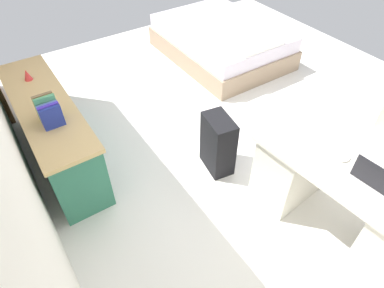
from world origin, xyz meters
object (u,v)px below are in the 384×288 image
Objects in this scene: bed at (221,42)px; figurine_small at (27,75)px; suitcase_black at (218,144)px; computer_mouse at (345,158)px; desk at (340,198)px; credenza at (53,131)px; laptop at (377,179)px.

bed is 2.77m from figurine_small.
bed is 3.11× the size of suitcase_black.
desk is at bearing 168.91° from computer_mouse.
desk is 2.70m from credenza.
suitcase_black is 1.42m from laptop.
desk is 0.78× the size of bed.
suitcase_black is (-1.01, -1.29, -0.06)m from credenza.
credenza is 2.86m from laptop.
credenza is 16.36× the size of figurine_small.
laptop is (-1.28, -0.37, 0.49)m from suitcase_black.
computer_mouse is (-2.02, -1.68, 0.40)m from credenza.
computer_mouse reaches higher than bed.
suitcase_black is at bearing -138.51° from figurine_small.
laptop reaches higher than figurine_small.
desk reaches higher than suitcase_black.
credenza is 2.81m from bed.
laptop is at bearing -148.74° from figurine_small.
laptop reaches higher than desk.
laptop is (-0.16, 0.01, 0.40)m from desk.
laptop is (-2.29, -1.66, 0.43)m from credenza.
desk reaches higher than bed.
bed is 3.29m from laptop.
figurine_small reaches higher than credenza.
suitcase_black is at bearing 16.24° from laptop.
bed is 17.29× the size of figurine_small.
credenza is at bearing 35.97° from laptop.
laptop is 0.27m from computer_mouse.
desk is 4.55× the size of laptop.
figurine_small is (2.47, 1.68, 0.02)m from computer_mouse.
computer_mouse is 0.91× the size of figurine_small.
bed is at bearing -28.79° from suitcase_black.
bed is 2.28m from suitcase_black.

